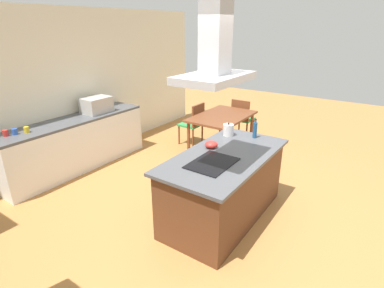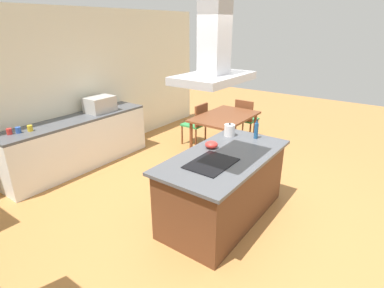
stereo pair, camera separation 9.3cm
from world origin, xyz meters
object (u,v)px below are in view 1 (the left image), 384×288
cooktop (212,163)px  countertop_microwave (97,105)px  chair_facing_back_wall (194,121)px  coffee_mug_blue (15,132)px  coffee_mug_red (5,133)px  range_hood (215,57)px  mixing_bowl (211,144)px  tea_kettle (228,130)px  coffee_mug_yellow (27,130)px  olive_oil_bottle (255,130)px  dining_table (222,119)px  chair_at_right_end (242,116)px

cooktop → countertop_microwave: size_ratio=1.20×
chair_facing_back_wall → coffee_mug_blue: bearing=159.9°
coffee_mug_red → range_hood: range_hood is taller
mixing_bowl → coffee_mug_blue: bearing=114.2°
mixing_bowl → range_hood: 1.25m
tea_kettle → coffee_mug_yellow: (-1.60, 2.55, -0.04)m
tea_kettle → olive_oil_bottle: bearing=-70.7°
olive_oil_bottle → dining_table: olive_oil_bottle is taller
olive_oil_bottle → dining_table: 1.71m
olive_oil_bottle → chair_at_right_end: olive_oil_bottle is taller
coffee_mug_blue → mixing_bowl: bearing=-65.8°
mixing_bowl → dining_table: size_ratio=0.12×
countertop_microwave → dining_table: bearing=-48.0°
countertop_microwave → range_hood: 3.15m
coffee_mug_blue → coffee_mug_yellow: size_ratio=1.00×
chair_facing_back_wall → mixing_bowl: bearing=-140.6°
olive_oil_bottle → chair_facing_back_wall: size_ratio=0.31×
cooktop → range_hood: 1.20m
cooktop → dining_table: (2.27, 1.13, -0.24)m
cooktop → countertop_microwave: countertop_microwave is taller
olive_oil_bottle → countertop_microwave: size_ratio=0.56×
tea_kettle → chair_facing_back_wall: bearing=48.6°
tea_kettle → range_hood: bearing=-162.6°
coffee_mug_yellow → chair_facing_back_wall: (2.91, -1.06, -0.44)m
mixing_bowl → coffee_mug_blue: 2.91m
olive_oil_bottle → dining_table: (1.19, 1.18, -0.35)m
coffee_mug_red → chair_at_right_end: bearing=-24.1°
coffee_mug_blue → chair_facing_back_wall: coffee_mug_blue is taller
cooktop → mixing_bowl: 0.49m
olive_oil_bottle → countertop_microwave: 2.96m
chair_facing_back_wall → range_hood: (-2.27, -1.79, 1.59)m
cooktop → coffee_mug_yellow: size_ratio=6.67×
chair_at_right_end → range_hood: size_ratio=0.99×
mixing_bowl → range_hood: size_ratio=0.19×
coffee_mug_yellow → chair_at_right_end: size_ratio=0.10×
coffee_mug_blue → coffee_mug_yellow: same height
cooktop → olive_oil_bottle: olive_oil_bottle is taller
countertop_microwave → range_hood: bearing=-103.6°
coffee_mug_blue → chair_at_right_end: size_ratio=0.10×
coffee_mug_blue → coffee_mug_yellow: (0.15, -0.06, 0.00)m
dining_table → olive_oil_bottle: bearing=-135.1°
olive_oil_bottle → chair_facing_back_wall: 2.26m
olive_oil_bottle → coffee_mug_red: size_ratio=3.11×
countertop_microwave → coffee_mug_blue: size_ratio=5.56×
cooktop → coffee_mug_red: bearing=106.8°
countertop_microwave → coffee_mug_yellow: size_ratio=5.56×
chair_facing_back_wall → range_hood: size_ratio=0.99×
mixing_bowl → range_hood: bearing=-147.6°
dining_table → range_hood: range_hood is taller
range_hood → mixing_bowl: bearing=32.4°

